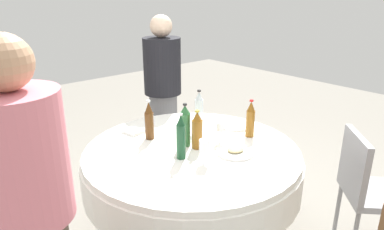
% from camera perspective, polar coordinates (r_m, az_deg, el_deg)
% --- Properties ---
extents(dining_table, '(1.46, 1.46, 0.74)m').
position_cam_1_polar(dining_table, '(2.41, 0.00, -8.57)').
color(dining_table, white).
rests_on(dining_table, ground_plane).
extents(bottle_clear_inner, '(0.06, 0.06, 0.30)m').
position_cam_1_polar(bottle_clear_inner, '(2.63, 1.14, 0.70)').
color(bottle_clear_inner, silver).
rests_on(bottle_clear_inner, dining_table).
extents(bottle_green_rear, '(0.07, 0.07, 0.30)m').
position_cam_1_polar(bottle_green_rear, '(2.34, -1.16, -1.81)').
color(bottle_green_rear, '#2D6B38').
rests_on(bottle_green_rear, dining_table).
extents(bottle_amber_left, '(0.06, 0.06, 0.28)m').
position_cam_1_polar(bottle_amber_left, '(2.52, 9.45, -0.73)').
color(bottle_amber_left, '#8C5619').
rests_on(bottle_amber_left, dining_table).
extents(bottle_amber_west, '(0.07, 0.07, 0.27)m').
position_cam_1_polar(bottle_amber_west, '(2.31, 0.84, -2.56)').
color(bottle_amber_west, '#8C5619').
rests_on(bottle_amber_west, dining_table).
extents(bottle_brown_outer, '(0.06, 0.06, 0.28)m').
position_cam_1_polar(bottle_brown_outer, '(2.47, -6.95, -0.99)').
color(bottle_brown_outer, '#593314').
rests_on(bottle_brown_outer, dining_table).
extents(bottle_dark_green_front, '(0.06, 0.06, 0.30)m').
position_cam_1_polar(bottle_dark_green_front, '(2.16, -1.81, -3.69)').
color(bottle_dark_green_front, '#194728').
rests_on(bottle_dark_green_front, dining_table).
extents(wine_glass_west, '(0.06, 0.06, 0.14)m').
position_cam_1_polar(wine_glass_west, '(2.41, 4.65, -2.11)').
color(wine_glass_west, white).
rests_on(wine_glass_west, dining_table).
extents(wine_glass_outer, '(0.07, 0.07, 0.15)m').
position_cam_1_polar(wine_glass_outer, '(2.11, 2.03, -5.12)').
color(wine_glass_outer, white).
rests_on(wine_glass_outer, dining_table).
extents(plate_right, '(0.25, 0.25, 0.04)m').
position_cam_1_polar(plate_right, '(2.29, 7.04, -5.90)').
color(plate_right, white).
rests_on(plate_right, dining_table).
extents(plate_south, '(0.25, 0.25, 0.02)m').
position_cam_1_polar(plate_south, '(2.74, 7.10, -1.62)').
color(plate_south, white).
rests_on(plate_south, dining_table).
extents(fork_rear, '(0.07, 0.18, 0.00)m').
position_cam_1_polar(fork_rear, '(2.27, -13.83, -6.94)').
color(fork_rear, silver).
rests_on(fork_rear, dining_table).
extents(folded_napkin, '(0.15, 0.15, 0.02)m').
position_cam_1_polar(folded_napkin, '(2.63, -9.36, -2.57)').
color(folded_napkin, white).
rests_on(folded_napkin, dining_table).
extents(person_inner, '(0.34, 0.34, 1.61)m').
position_cam_1_polar(person_inner, '(1.59, -24.30, -16.53)').
color(person_inner, '#4C3F33').
rests_on(person_inner, ground_plane).
extents(person_rear, '(0.34, 0.34, 1.53)m').
position_cam_1_polar(person_rear, '(3.29, -4.71, 3.08)').
color(person_rear, slate).
rests_on(person_rear, ground_plane).
extents(chair_front, '(0.57, 0.57, 0.87)m').
position_cam_1_polar(chair_front, '(2.64, 26.43, -10.09)').
color(chair_front, '#99999E').
rests_on(chair_front, ground_plane).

